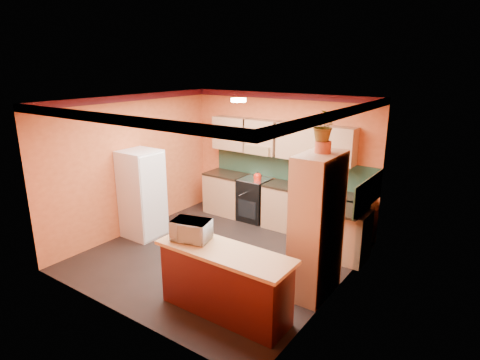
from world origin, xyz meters
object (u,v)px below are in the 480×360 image
object	(u,v)px
breakfast_bar	(225,284)
stove	(255,199)
pantry	(317,226)
fridge	(142,194)
base_cabinets_back	(280,206)
microwave	(191,230)

from	to	relation	value
breakfast_bar	stove	bearing A→B (deg)	116.27
pantry	breakfast_bar	world-z (taller)	pantry
fridge	breakfast_bar	bearing A→B (deg)	-21.83
base_cabinets_back	breakfast_bar	size ratio (longest dim) A/B	2.03
base_cabinets_back	pantry	world-z (taller)	pantry
stove	fridge	distance (m)	2.37
fridge	pantry	distance (m)	3.61
base_cabinets_back	stove	size ratio (longest dim) A/B	4.01
fridge	microwave	world-z (taller)	fridge
stove	fridge	size ratio (longest dim) A/B	0.54
stove	base_cabinets_back	bearing A→B (deg)	0.00
breakfast_bar	microwave	xyz separation A→B (m)	(-0.57, 0.00, 0.63)
pantry	breakfast_bar	size ratio (longest dim) A/B	1.17
base_cabinets_back	fridge	distance (m)	2.77
base_cabinets_back	stove	world-z (taller)	stove
fridge	microwave	distance (m)	2.55
microwave	pantry	bearing A→B (deg)	26.03
base_cabinets_back	stove	xyz separation A→B (m)	(-0.62, -0.00, 0.02)
pantry	breakfast_bar	bearing A→B (deg)	-123.33
stove	pantry	size ratio (longest dim) A/B	0.43
base_cabinets_back	fridge	xyz separation A→B (m)	(-1.95, -1.93, 0.41)
stove	breakfast_bar	xyz separation A→B (m)	(1.51, -3.07, -0.02)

